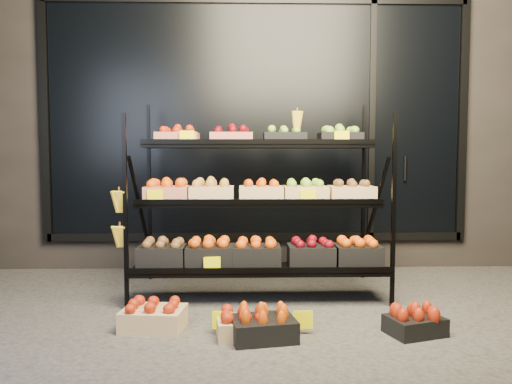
{
  "coord_description": "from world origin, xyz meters",
  "views": [
    {
      "loc": [
        -0.13,
        -3.6,
        1.17
      ],
      "look_at": [
        -0.02,
        0.55,
        0.88
      ],
      "focal_mm": 35.0,
      "sensor_mm": 36.0,
      "label": 1
    }
  ],
  "objects_px": {
    "floor_crate_left": "(153,315)",
    "floor_crate_midright": "(244,324)",
    "display_rack": "(258,202)",
    "floor_crate_midleft": "(263,325)"
  },
  "relations": [
    {
      "from": "display_rack",
      "to": "floor_crate_left",
      "type": "distance_m",
      "value": 1.33
    },
    {
      "from": "display_rack",
      "to": "floor_crate_midright",
      "type": "distance_m",
      "value": 1.25
    },
    {
      "from": "floor_crate_left",
      "to": "floor_crate_midright",
      "type": "bearing_deg",
      "value": -8.08
    },
    {
      "from": "floor_crate_left",
      "to": "floor_crate_midright",
      "type": "relative_size",
      "value": 1.16
    },
    {
      "from": "display_rack",
      "to": "floor_crate_left",
      "type": "xyz_separation_m",
      "value": [
        -0.74,
        -0.86,
        -0.69
      ]
    },
    {
      "from": "display_rack",
      "to": "floor_crate_left",
      "type": "height_order",
      "value": "display_rack"
    },
    {
      "from": "floor_crate_left",
      "to": "floor_crate_midright",
      "type": "xyz_separation_m",
      "value": [
        0.62,
        -0.16,
        -0.01
      ]
    },
    {
      "from": "floor_crate_midleft",
      "to": "floor_crate_midright",
      "type": "distance_m",
      "value": 0.13
    },
    {
      "from": "display_rack",
      "to": "floor_crate_midleft",
      "type": "distance_m",
      "value": 1.28
    },
    {
      "from": "floor_crate_left",
      "to": "floor_crate_midleft",
      "type": "relative_size",
      "value": 0.98
    }
  ]
}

